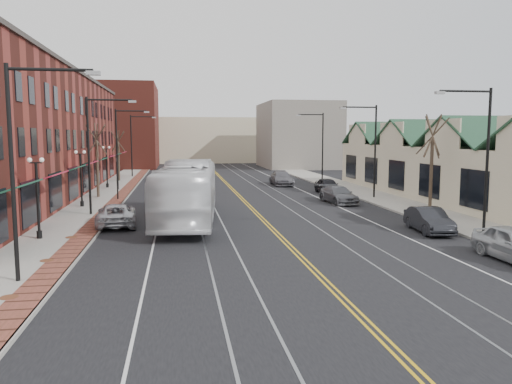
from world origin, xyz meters
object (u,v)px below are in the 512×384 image
object	(u,v)px
parked_car_d	(328,186)
parked_car_b	(429,220)
transit_bus	(188,192)
parked_suv	(116,215)
parked_car_c	(339,195)

from	to	relation	value
parked_car_d	parked_car_b	bearing A→B (deg)	-89.80
transit_bus	parked_suv	bearing A→B (deg)	15.49
parked_suv	parked_car_b	bearing A→B (deg)	159.70
parked_car_b	parked_car_d	size ratio (longest dim) A/B	1.00
parked_suv	parked_car_c	distance (m)	18.51
parked_car_c	transit_bus	bearing A→B (deg)	-156.25
parked_suv	parked_car_b	xyz separation A→B (m)	(18.03, -4.89, 0.02)
parked_car_c	parked_car_d	world-z (taller)	parked_car_d
parked_car_b	parked_suv	bearing A→B (deg)	170.90
parked_suv	parked_car_d	distance (m)	23.11
parked_car_b	parked_car_c	world-z (taller)	parked_car_b
parked_car_b	parked_car_d	world-z (taller)	parked_car_d
parked_car_b	parked_car_c	distance (m)	12.72
parked_car_d	transit_bus	bearing A→B (deg)	-134.66
parked_car_c	parked_suv	bearing A→B (deg)	-160.74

